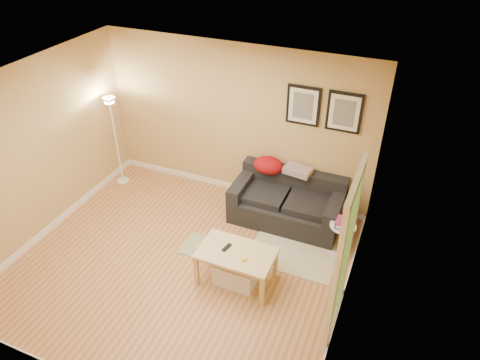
% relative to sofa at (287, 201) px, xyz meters
% --- Properties ---
extents(floor, '(4.50, 4.50, 0.00)m').
position_rel_sofa_xyz_m(floor, '(-1.06, -1.53, -0.38)').
color(floor, tan).
rests_on(floor, ground).
extents(ceiling, '(4.50, 4.50, 0.00)m').
position_rel_sofa_xyz_m(ceiling, '(-1.06, -1.53, 2.23)').
color(ceiling, white).
rests_on(ceiling, wall_back).
extents(wall_back, '(4.50, 0.00, 4.50)m').
position_rel_sofa_xyz_m(wall_back, '(-1.06, 0.47, 0.92)').
color(wall_back, tan).
rests_on(wall_back, ground).
extents(wall_front, '(4.50, 0.00, 4.50)m').
position_rel_sofa_xyz_m(wall_front, '(-1.06, -3.53, 0.92)').
color(wall_front, tan).
rests_on(wall_front, ground).
extents(wall_left, '(0.00, 4.00, 4.00)m').
position_rel_sofa_xyz_m(wall_left, '(-3.31, -1.53, 0.92)').
color(wall_left, tan).
rests_on(wall_left, ground).
extents(wall_right, '(0.00, 4.00, 4.00)m').
position_rel_sofa_xyz_m(wall_right, '(1.19, -1.53, 0.92)').
color(wall_right, tan).
rests_on(wall_right, ground).
extents(baseboard_back, '(4.50, 0.02, 0.10)m').
position_rel_sofa_xyz_m(baseboard_back, '(-1.06, 0.46, -0.33)').
color(baseboard_back, white).
rests_on(baseboard_back, ground).
extents(baseboard_left, '(0.02, 4.00, 0.10)m').
position_rel_sofa_xyz_m(baseboard_left, '(-3.30, -1.53, -0.33)').
color(baseboard_left, white).
rests_on(baseboard_left, ground).
extents(baseboard_right, '(0.02, 4.00, 0.10)m').
position_rel_sofa_xyz_m(baseboard_right, '(1.18, -1.53, -0.33)').
color(baseboard_right, white).
rests_on(baseboard_right, ground).
extents(sofa, '(1.70, 0.90, 0.75)m').
position_rel_sofa_xyz_m(sofa, '(0.00, 0.00, 0.00)').
color(sofa, black).
rests_on(sofa, ground).
extents(red_throw, '(0.48, 0.36, 0.28)m').
position_rel_sofa_xyz_m(red_throw, '(-0.42, 0.26, 0.40)').
color(red_throw, maroon).
rests_on(red_throw, sofa).
extents(plaid_throw, '(0.45, 0.32, 0.10)m').
position_rel_sofa_xyz_m(plaid_throw, '(0.06, 0.29, 0.41)').
color(plaid_throw, tan).
rests_on(plaid_throw, sofa).
extents(framed_print_left, '(0.50, 0.04, 0.60)m').
position_rel_sofa_xyz_m(framed_print_left, '(0.02, 0.45, 1.43)').
color(framed_print_left, black).
rests_on(framed_print_left, wall_back).
extents(framed_print_right, '(0.50, 0.04, 0.60)m').
position_rel_sofa_xyz_m(framed_print_right, '(0.62, 0.45, 1.43)').
color(framed_print_right, black).
rests_on(framed_print_right, wall_back).
extents(area_rug, '(1.25, 0.85, 0.01)m').
position_rel_sofa_xyz_m(area_rug, '(0.35, -0.71, -0.37)').
color(area_rug, beige).
rests_on(area_rug, ground).
extents(green_runner, '(0.70, 0.50, 0.01)m').
position_rel_sofa_xyz_m(green_runner, '(-0.87, -1.11, -0.37)').
color(green_runner, '#668C4C').
rests_on(green_runner, ground).
extents(coffee_table, '(1.13, 0.85, 0.50)m').
position_rel_sofa_xyz_m(coffee_table, '(-0.22, -1.50, -0.13)').
color(coffee_table, beige).
rests_on(coffee_table, ground).
extents(remote_control, '(0.08, 0.17, 0.02)m').
position_rel_sofa_xyz_m(remote_control, '(-0.37, -1.47, 0.13)').
color(remote_control, black).
rests_on(remote_control, coffee_table).
extents(tape_roll, '(0.07, 0.07, 0.03)m').
position_rel_sofa_xyz_m(tape_roll, '(-0.08, -1.59, 0.14)').
color(tape_roll, yellow).
rests_on(tape_roll, coffee_table).
extents(storage_bin, '(0.57, 0.42, 0.35)m').
position_rel_sofa_xyz_m(storage_bin, '(-0.21, -1.52, -0.20)').
color(storage_bin, white).
rests_on(storage_bin, ground).
extents(side_table, '(0.37, 0.37, 0.56)m').
position_rel_sofa_xyz_m(side_table, '(0.96, -0.49, -0.09)').
color(side_table, white).
rests_on(side_table, ground).
extents(book_stack, '(0.20, 0.26, 0.08)m').
position_rel_sofa_xyz_m(book_stack, '(0.95, -0.49, 0.23)').
color(book_stack, '#315895').
rests_on(book_stack, side_table).
extents(floor_lamp, '(0.21, 0.21, 1.63)m').
position_rel_sofa_xyz_m(floor_lamp, '(-3.06, -0.09, 0.40)').
color(floor_lamp, white).
rests_on(floor_lamp, ground).
extents(doorway, '(0.12, 1.01, 2.13)m').
position_rel_sofa_xyz_m(doorway, '(1.14, -1.68, 0.65)').
color(doorway, white).
rests_on(doorway, ground).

